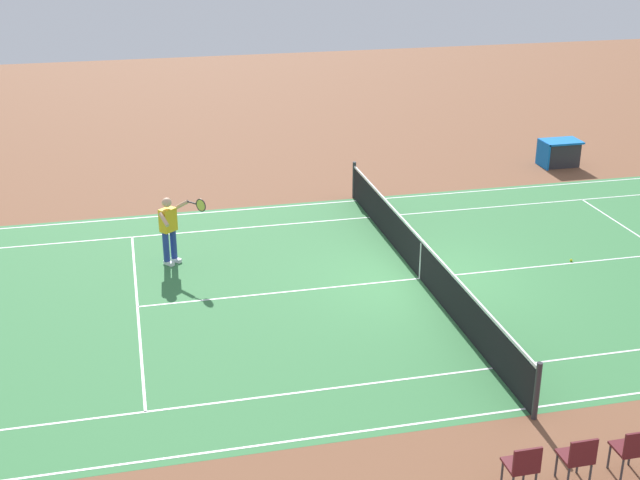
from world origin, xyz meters
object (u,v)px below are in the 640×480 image
tennis_player_near (170,227)px  spectator_chair_5 (523,465)px  spectator_chair_3 (632,448)px  equipment_cart_tarped (559,153)px  tennis_ball (571,260)px  spectator_chair_4 (578,457)px  tennis_net (421,259)px

tennis_player_near → spectator_chair_5: size_ratio=1.93×
spectator_chair_3 → tennis_player_near: bearing=-57.7°
equipment_cart_tarped → spectator_chair_5: bearing=60.6°
tennis_player_near → equipment_cart_tarped: (-12.80, -5.10, -0.49)m
tennis_ball → spectator_chair_4: (4.09, 7.66, 0.49)m
tennis_net → spectator_chair_3: 7.59m
tennis_net → tennis_player_near: tennis_player_near is taller
tennis_net → spectator_chair_5: bearing=81.8°
tennis_player_near → spectator_chair_3: 11.57m
spectator_chair_5 → equipment_cart_tarped: 17.07m
tennis_ball → equipment_cart_tarped: 7.99m
tennis_net → equipment_cart_tarped: size_ratio=9.36×
tennis_net → tennis_ball: tennis_net is taller
tennis_player_near → equipment_cart_tarped: bearing=-158.3°
spectator_chair_4 → tennis_player_near: bearing=-61.5°
tennis_player_near → spectator_chair_3: (-6.18, 9.76, -0.41)m
tennis_net → equipment_cart_tarped: 10.33m
tennis_ball → spectator_chair_5: spectator_chair_5 is taller
spectator_chair_3 → equipment_cart_tarped: bearing=-114.0°
tennis_ball → equipment_cart_tarped: size_ratio=0.05×
tennis_player_near → spectator_chair_3: tennis_player_near is taller
tennis_net → tennis_ball: bearing=-178.5°
spectator_chair_3 → spectator_chair_5: 1.77m
tennis_player_near → tennis_ball: size_ratio=25.71×
spectator_chair_4 → equipment_cart_tarped: 16.65m
spectator_chair_3 → spectator_chair_4: (0.89, 0.00, 0.00)m
tennis_ball → equipment_cart_tarped: bearing=-115.4°
spectator_chair_5 → equipment_cart_tarped: spectator_chair_5 is taller
spectator_chair_5 → equipment_cart_tarped: size_ratio=0.70×
tennis_net → spectator_chair_3: tennis_net is taller
tennis_player_near → spectator_chair_5: (-4.41, 9.76, -0.41)m
spectator_chair_4 → equipment_cart_tarped: (-7.50, -14.87, -0.08)m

